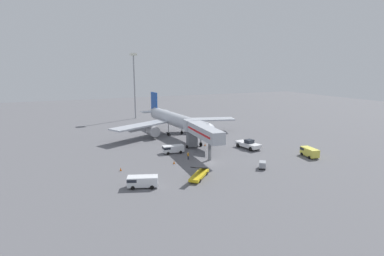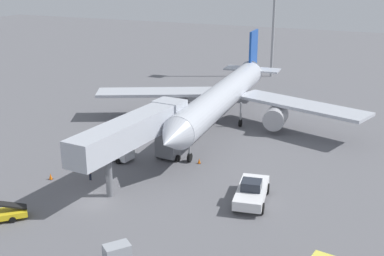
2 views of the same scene
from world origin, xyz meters
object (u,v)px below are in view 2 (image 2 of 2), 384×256
(baggage_cart_outer_right, at_px, (117,252))
(service_van_near_center, at_px, (112,150))
(airplane_at_gate, at_px, (225,96))
(safety_cone_alpha, at_px, (51,176))
(ground_crew_worker_foreground, at_px, (90,172))
(safety_cone_bravo, at_px, (199,161))
(pushback_tug, at_px, (252,192))
(jet_bridge, at_px, (138,131))

(baggage_cart_outer_right, bearing_deg, service_van_near_center, 124.45)
(airplane_at_gate, xyz_separation_m, safety_cone_alpha, (-10.57, -25.87, -4.26))
(airplane_at_gate, distance_m, ground_crew_worker_foreground, 25.28)
(baggage_cart_outer_right, xyz_separation_m, safety_cone_alpha, (-15.45, 10.46, -0.48))
(baggage_cart_outer_right, bearing_deg, safety_cone_bravo, 96.37)
(pushback_tug, height_order, service_van_near_center, pushback_tug)
(pushback_tug, height_order, safety_cone_bravo, pushback_tug)
(service_van_near_center, bearing_deg, jet_bridge, -29.79)
(safety_cone_alpha, bearing_deg, ground_crew_worker_foreground, 23.01)
(airplane_at_gate, relative_size, pushback_tug, 6.10)
(ground_crew_worker_foreground, xyz_separation_m, safety_cone_bravo, (8.98, 9.36, -0.60))
(baggage_cart_outer_right, distance_m, safety_cone_bravo, 21.68)
(airplane_at_gate, xyz_separation_m, safety_cone_bravo, (2.48, -14.78, -4.29))
(service_van_near_center, distance_m, ground_crew_worker_foreground, 6.49)
(service_van_near_center, bearing_deg, ground_crew_worker_foreground, -78.23)
(airplane_at_gate, distance_m, jet_bridge, 21.28)
(pushback_tug, xyz_separation_m, safety_cone_bravo, (-8.82, 7.07, -0.80))
(pushback_tug, height_order, baggage_cart_outer_right, pushback_tug)
(jet_bridge, bearing_deg, safety_cone_bravo, 55.41)
(ground_crew_worker_foreground, bearing_deg, service_van_near_center, 101.77)
(safety_cone_bravo, bearing_deg, ground_crew_worker_foreground, -133.82)
(safety_cone_alpha, distance_m, safety_cone_bravo, 17.12)
(ground_crew_worker_foreground, bearing_deg, safety_cone_alpha, -156.99)
(jet_bridge, bearing_deg, airplane_at_gate, 84.80)
(ground_crew_worker_foreground, height_order, safety_cone_bravo, ground_crew_worker_foreground)
(baggage_cart_outer_right, bearing_deg, jet_bridge, 114.21)
(ground_crew_worker_foreground, bearing_deg, safety_cone_bravo, 46.18)
(airplane_at_gate, height_order, pushback_tug, airplane_at_gate)
(service_van_near_center, height_order, safety_cone_alpha, service_van_near_center)
(airplane_at_gate, xyz_separation_m, baggage_cart_outer_right, (4.89, -36.33, -3.78))
(service_van_near_center, xyz_separation_m, safety_cone_bravo, (10.31, 3.01, -0.77))
(jet_bridge, height_order, baggage_cart_outer_right, jet_bridge)
(jet_bridge, bearing_deg, pushback_tug, -2.94)
(pushback_tug, relative_size, safety_cone_alpha, 10.64)
(service_van_near_center, bearing_deg, safety_cone_bravo, 16.29)
(jet_bridge, distance_m, pushback_tug, 13.94)
(pushback_tug, height_order, ground_crew_worker_foreground, pushback_tug)
(pushback_tug, xyz_separation_m, service_van_near_center, (-19.13, 4.06, -0.03))
(jet_bridge, xyz_separation_m, safety_cone_bravo, (4.41, 6.39, -5.15))
(airplane_at_gate, xyz_separation_m, ground_crew_worker_foreground, (-6.50, -24.14, -3.69))
(service_van_near_center, relative_size, ground_crew_worker_foreground, 3.04)
(pushback_tug, xyz_separation_m, baggage_cart_outer_right, (-6.42, -14.48, -0.29))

